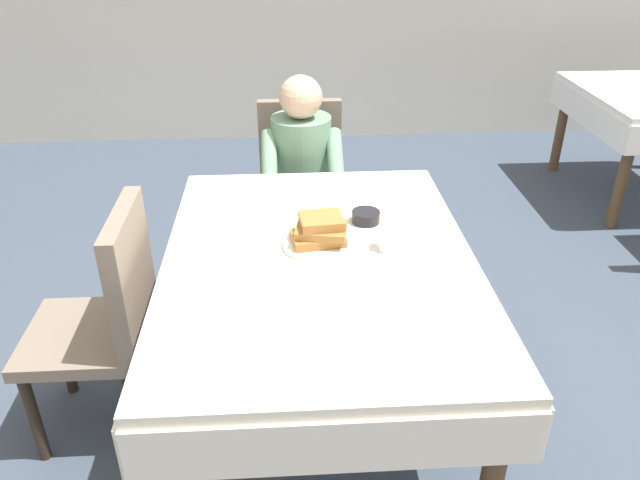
{
  "coord_description": "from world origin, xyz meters",
  "views": [
    {
      "loc": [
        -0.11,
        -1.87,
        1.85
      ],
      "look_at": [
        0.0,
        0.02,
        0.79
      ],
      "focal_mm": 34.46,
      "sensor_mm": 36.0,
      "label": 1
    }
  ],
  "objects_px": {
    "bowl_butter": "(366,217)",
    "chair_left_side": "(109,312)",
    "fork_left_of_plate": "(268,248)",
    "knife_right_of_plate": "(372,245)",
    "chair_diner": "(301,179)",
    "cup_coffee": "(389,239)",
    "diner_person": "(302,166)",
    "breakfast_stack": "(320,230)",
    "plate_breakfast": "(320,243)",
    "spoon_near_edge": "(322,289)",
    "dining_table_main": "(319,277)"
  },
  "relations": [
    {
      "from": "bowl_butter",
      "to": "chair_left_side",
      "type": "bearing_deg",
      "value": -165.62
    },
    {
      "from": "fork_left_of_plate",
      "to": "knife_right_of_plate",
      "type": "height_order",
      "value": "same"
    },
    {
      "from": "chair_diner",
      "to": "cup_coffee",
      "type": "xyz_separation_m",
      "value": [
        0.28,
        -1.14,
        0.25
      ]
    },
    {
      "from": "diner_person",
      "to": "breakfast_stack",
      "type": "xyz_separation_m",
      "value": [
        0.03,
        -0.94,
        0.13
      ]
    },
    {
      "from": "plate_breakfast",
      "to": "diner_person",
      "type": "bearing_deg",
      "value": 92.09
    },
    {
      "from": "chair_diner",
      "to": "breakfast_stack",
      "type": "distance_m",
      "value": 1.13
    },
    {
      "from": "plate_breakfast",
      "to": "spoon_near_edge",
      "type": "height_order",
      "value": "plate_breakfast"
    },
    {
      "from": "plate_breakfast",
      "to": "bowl_butter",
      "type": "xyz_separation_m",
      "value": [
        0.19,
        0.17,
        0.01
      ]
    },
    {
      "from": "knife_right_of_plate",
      "to": "spoon_near_edge",
      "type": "height_order",
      "value": "same"
    },
    {
      "from": "dining_table_main",
      "to": "plate_breakfast",
      "type": "height_order",
      "value": "plate_breakfast"
    },
    {
      "from": "chair_left_side",
      "to": "diner_person",
      "type": "bearing_deg",
      "value": -36.3
    },
    {
      "from": "chair_left_side",
      "to": "knife_right_of_plate",
      "type": "height_order",
      "value": "chair_left_side"
    },
    {
      "from": "plate_breakfast",
      "to": "spoon_near_edge",
      "type": "relative_size",
      "value": 1.87
    },
    {
      "from": "fork_left_of_plate",
      "to": "spoon_near_edge",
      "type": "xyz_separation_m",
      "value": [
        0.18,
        -0.27,
        0.0
      ]
    },
    {
      "from": "spoon_near_edge",
      "to": "cup_coffee",
      "type": "bearing_deg",
      "value": 54.46
    },
    {
      "from": "breakfast_stack",
      "to": "knife_right_of_plate",
      "type": "height_order",
      "value": "breakfast_stack"
    },
    {
      "from": "fork_left_of_plate",
      "to": "plate_breakfast",
      "type": "bearing_deg",
      "value": -78.29
    },
    {
      "from": "chair_left_side",
      "to": "spoon_near_edge",
      "type": "height_order",
      "value": "chair_left_side"
    },
    {
      "from": "chair_diner",
      "to": "bowl_butter",
      "type": "bearing_deg",
      "value": 103.61
    },
    {
      "from": "diner_person",
      "to": "breakfast_stack",
      "type": "bearing_deg",
      "value": 91.98
    },
    {
      "from": "chair_left_side",
      "to": "cup_coffee",
      "type": "relative_size",
      "value": 8.23
    },
    {
      "from": "cup_coffee",
      "to": "bowl_butter",
      "type": "relative_size",
      "value": 1.03
    },
    {
      "from": "chair_diner",
      "to": "plate_breakfast",
      "type": "height_order",
      "value": "chair_diner"
    },
    {
      "from": "cup_coffee",
      "to": "bowl_butter",
      "type": "bearing_deg",
      "value": 104.47
    },
    {
      "from": "cup_coffee",
      "to": "bowl_butter",
      "type": "xyz_separation_m",
      "value": [
        -0.06,
        0.22,
        -0.02
      ]
    },
    {
      "from": "chair_left_side",
      "to": "breakfast_stack",
      "type": "xyz_separation_m",
      "value": [
        0.78,
        0.07,
        0.27
      ]
    },
    {
      "from": "diner_person",
      "to": "chair_left_side",
      "type": "xyz_separation_m",
      "value": [
        -0.74,
        -1.01,
        -0.14
      ]
    },
    {
      "from": "diner_person",
      "to": "bowl_butter",
      "type": "relative_size",
      "value": 10.18
    },
    {
      "from": "chair_diner",
      "to": "diner_person",
      "type": "height_order",
      "value": "diner_person"
    },
    {
      "from": "chair_left_side",
      "to": "bowl_butter",
      "type": "height_order",
      "value": "chair_left_side"
    },
    {
      "from": "plate_breakfast",
      "to": "knife_right_of_plate",
      "type": "relative_size",
      "value": 1.4
    },
    {
      "from": "dining_table_main",
      "to": "cup_coffee",
      "type": "xyz_separation_m",
      "value": [
        0.25,
        0.03,
        0.13
      ]
    },
    {
      "from": "plate_breakfast",
      "to": "fork_left_of_plate",
      "type": "bearing_deg",
      "value": -173.99
    },
    {
      "from": "diner_person",
      "to": "cup_coffee",
      "type": "distance_m",
      "value": 1.03
    },
    {
      "from": "diner_person",
      "to": "chair_left_side",
      "type": "relative_size",
      "value": 1.2
    },
    {
      "from": "dining_table_main",
      "to": "breakfast_stack",
      "type": "bearing_deg",
      "value": 84.77
    },
    {
      "from": "chair_left_side",
      "to": "knife_right_of_plate",
      "type": "relative_size",
      "value": 4.65
    },
    {
      "from": "breakfast_stack",
      "to": "knife_right_of_plate",
      "type": "distance_m",
      "value": 0.2
    },
    {
      "from": "bowl_butter",
      "to": "fork_left_of_plate",
      "type": "xyz_separation_m",
      "value": [
        -0.38,
        -0.19,
        -0.02
      ]
    },
    {
      "from": "cup_coffee",
      "to": "fork_left_of_plate",
      "type": "height_order",
      "value": "cup_coffee"
    },
    {
      "from": "fork_left_of_plate",
      "to": "chair_diner",
      "type": "bearing_deg",
      "value": -2.29
    },
    {
      "from": "chair_left_side",
      "to": "bowl_butter",
      "type": "distance_m",
      "value": 1.03
    },
    {
      "from": "chair_diner",
      "to": "plate_breakfast",
      "type": "relative_size",
      "value": 3.32
    },
    {
      "from": "dining_table_main",
      "to": "fork_left_of_plate",
      "type": "bearing_deg",
      "value": 161.83
    },
    {
      "from": "bowl_butter",
      "to": "spoon_near_edge",
      "type": "height_order",
      "value": "bowl_butter"
    },
    {
      "from": "breakfast_stack",
      "to": "knife_right_of_plate",
      "type": "relative_size",
      "value": 1.09
    },
    {
      "from": "cup_coffee",
      "to": "diner_person",
      "type": "bearing_deg",
      "value": 105.85
    },
    {
      "from": "breakfast_stack",
      "to": "cup_coffee",
      "type": "distance_m",
      "value": 0.25
    },
    {
      "from": "bowl_butter",
      "to": "knife_right_of_plate",
      "type": "bearing_deg",
      "value": -89.69
    },
    {
      "from": "chair_diner",
      "to": "bowl_butter",
      "type": "distance_m",
      "value": 0.98
    }
  ]
}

